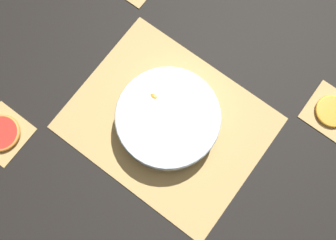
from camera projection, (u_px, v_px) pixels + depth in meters
name	position (u px, v px, depth m)	size (l,w,h in m)	color
ground_plane	(168.00, 123.00, 1.07)	(6.00, 6.00, 0.00)	black
bamboo_mat_center	(168.00, 123.00, 1.07)	(0.51, 0.41, 0.01)	tan
coaster_mat_near_left	(2.00, 134.00, 1.06)	(0.13, 0.13, 0.01)	tan
coaster_mat_far_right	(331.00, 112.00, 1.08)	(0.13, 0.13, 0.01)	tan
fruit_salad_bowl	(168.00, 119.00, 1.03)	(0.28, 0.28, 0.07)	silver
orange_slice_whole	(332.00, 111.00, 1.07)	(0.09, 0.09, 0.01)	orange
grapefruit_slice	(1.00, 133.00, 1.05)	(0.10, 0.10, 0.01)	red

